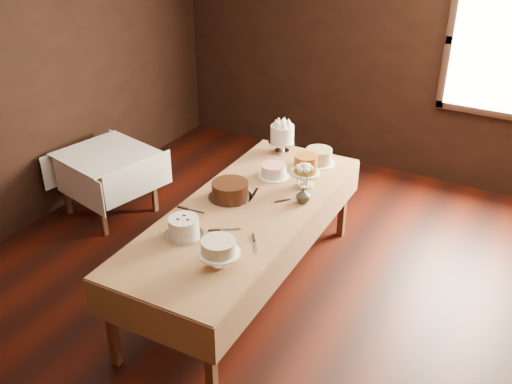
% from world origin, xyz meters
% --- Properties ---
extents(floor, '(5.00, 6.00, 0.01)m').
position_xyz_m(floor, '(0.00, 0.00, 0.00)').
color(floor, black).
rests_on(floor, ground).
extents(wall_back, '(5.00, 0.02, 2.80)m').
position_xyz_m(wall_back, '(0.00, 3.00, 1.40)').
color(wall_back, black).
rests_on(wall_back, ground).
extents(wall_left, '(0.02, 6.00, 2.80)m').
position_xyz_m(wall_left, '(-2.50, 0.00, 1.40)').
color(wall_left, black).
rests_on(wall_left, ground).
extents(window, '(1.10, 0.05, 1.30)m').
position_xyz_m(window, '(1.30, 2.94, 1.60)').
color(window, '#FFEABF').
rests_on(window, wall_back).
extents(display_table, '(1.06, 2.56, 0.79)m').
position_xyz_m(display_table, '(-0.09, 0.17, 0.73)').
color(display_table, '#492614').
rests_on(display_table, ground).
extents(side_table, '(0.96, 0.96, 0.67)m').
position_xyz_m(side_table, '(-1.94, 0.61, 0.60)').
color(side_table, '#492614').
rests_on(side_table, ground).
extents(cake_meringue, '(0.30, 0.30, 0.28)m').
position_xyz_m(cake_meringue, '(-0.32, 1.27, 0.91)').
color(cake_meringue, silver).
rests_on(cake_meringue, display_table).
extents(cake_speckled, '(0.30, 0.30, 0.14)m').
position_xyz_m(cake_speckled, '(0.08, 1.21, 0.85)').
color(cake_speckled, white).
rests_on(cake_speckled, display_table).
extents(cake_lattice, '(0.28, 0.28, 0.10)m').
position_xyz_m(cake_lattice, '(-0.15, 0.78, 0.83)').
color(cake_lattice, white).
rests_on(cake_lattice, display_table).
extents(cake_caramel, '(0.25, 0.25, 0.29)m').
position_xyz_m(cake_caramel, '(0.16, 0.76, 0.91)').
color(cake_caramel, white).
rests_on(cake_caramel, display_table).
extents(cake_chocolate, '(0.36, 0.36, 0.14)m').
position_xyz_m(cake_chocolate, '(-0.28, 0.27, 0.85)').
color(cake_chocolate, silver).
rests_on(cake_chocolate, display_table).
extents(cake_swirl, '(0.28, 0.28, 0.14)m').
position_xyz_m(cake_swirl, '(-0.28, -0.37, 0.85)').
color(cake_swirl, silver).
rests_on(cake_swirl, display_table).
extents(cake_cream, '(0.33, 0.33, 0.21)m').
position_xyz_m(cake_cream, '(0.14, -0.55, 0.88)').
color(cake_cream, white).
rests_on(cake_cream, display_table).
extents(cake_server_a, '(0.21, 0.16, 0.01)m').
position_xyz_m(cake_server_a, '(-0.02, -0.14, 0.79)').
color(cake_server_a, silver).
rests_on(cake_server_a, display_table).
extents(cake_server_b, '(0.16, 0.21, 0.01)m').
position_xyz_m(cake_server_b, '(0.25, -0.25, 0.79)').
color(cake_server_b, silver).
rests_on(cake_server_b, display_table).
extents(cake_server_c, '(0.08, 0.24, 0.01)m').
position_xyz_m(cake_server_c, '(-0.15, 0.45, 0.79)').
color(cake_server_c, silver).
rests_on(cake_server_c, display_table).
extents(cake_server_d, '(0.17, 0.20, 0.01)m').
position_xyz_m(cake_server_d, '(0.18, 0.51, 0.79)').
color(cake_server_d, silver).
rests_on(cake_server_d, display_table).
extents(cake_server_e, '(0.24, 0.05, 0.01)m').
position_xyz_m(cake_server_e, '(-0.40, -0.05, 0.79)').
color(cake_server_e, silver).
rests_on(cake_server_e, display_table).
extents(flower_vase, '(0.16, 0.16, 0.12)m').
position_xyz_m(flower_vase, '(0.26, 0.50, 0.85)').
color(flower_vase, '#2D2823').
rests_on(flower_vase, display_table).
extents(flower_bouquet, '(0.14, 0.14, 0.20)m').
position_xyz_m(flower_bouquet, '(0.26, 0.50, 1.03)').
color(flower_bouquet, white).
rests_on(flower_bouquet, flower_vase).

